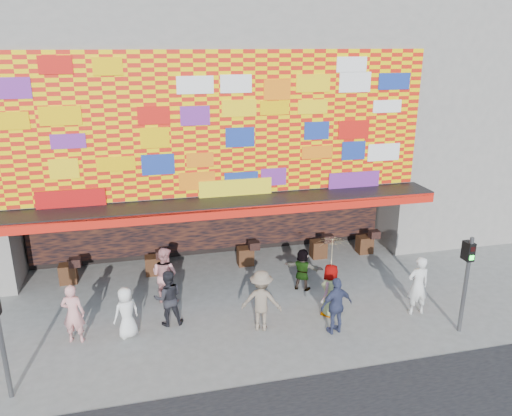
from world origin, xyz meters
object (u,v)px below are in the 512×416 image
at_px(ped_a, 126,312).
at_px(ped_g, 330,290).
at_px(signal_right, 467,274).
at_px(parasol, 332,252).
at_px(ped_e, 336,306).
at_px(ped_c, 168,298).
at_px(ped_d, 261,301).
at_px(ped_f, 302,269).
at_px(ped_h, 418,285).
at_px(ped_b, 73,314).
at_px(ped_i, 165,275).

distance_m(ped_a, ped_g, 6.21).
relative_size(signal_right, parasol, 1.63).
relative_size(ped_e, parasol, 0.96).
height_order(signal_right, ped_c, signal_right).
bearing_deg(ped_a, ped_d, 145.49).
height_order(ped_f, ped_h, ped_h).
xyz_separation_m(ped_a, ped_e, (5.99, -1.24, 0.10)).
height_order(signal_right, ped_g, signal_right).
distance_m(ped_f, parasol, 2.32).
relative_size(ped_f, ped_g, 0.88).
bearing_deg(ped_f, ped_h, 176.25).
bearing_deg(parasol, ped_e, -102.08).
bearing_deg(ped_g, signal_right, 107.21).
bearing_deg(parasol, ped_c, 172.89).
relative_size(ped_a, ped_b, 0.87).
bearing_deg(ped_d, ped_c, 2.07).
relative_size(ped_b, ped_e, 1.02).
distance_m(ped_b, ped_h, 10.39).
bearing_deg(ped_b, ped_g, -168.84).
bearing_deg(ped_i, ped_g, -163.55).
bearing_deg(parasol, ped_d, -172.45).
height_order(ped_a, ped_c, ped_c).
distance_m(signal_right, ped_f, 5.33).
xyz_separation_m(signal_right, ped_g, (-3.42, 1.82, -1.01)).
distance_m(ped_b, ped_g, 7.67).
bearing_deg(ped_i, parasol, -163.55).
xyz_separation_m(ped_a, ped_g, (6.21, -0.22, 0.07)).
xyz_separation_m(signal_right, ped_e, (-3.64, 0.81, -0.98)).
bearing_deg(ped_c, signal_right, 163.36).
relative_size(ped_d, ped_g, 1.11).
bearing_deg(ped_d, ped_g, -151.25).
height_order(ped_a, parasol, parasol).
distance_m(ped_d, ped_f, 2.94).
xyz_separation_m(ped_i, parasol, (4.98, -2.11, 1.19)).
height_order(ped_e, ped_i, ped_i).
xyz_separation_m(ped_d, ped_e, (2.09, -0.71, -0.06)).
xyz_separation_m(ped_f, parasol, (0.30, -1.83, 1.40)).
bearing_deg(ped_i, ped_a, 96.25).
distance_m(ped_f, ped_g, 1.85).
height_order(ped_f, ped_g, ped_g).
bearing_deg(ped_h, ped_f, -37.27).
bearing_deg(ped_h, ped_a, -3.59).
xyz_separation_m(ped_b, ped_f, (7.37, 1.52, -0.15)).
bearing_deg(ped_a, signal_right, 141.21).
bearing_deg(ped_d, ped_h, -161.92).
relative_size(ped_a, parasol, 0.85).
height_order(ped_d, ped_e, ped_d).
relative_size(ped_c, ped_h, 0.91).
relative_size(ped_a, ped_i, 0.82).
xyz_separation_m(ped_b, parasol, (7.66, -0.30, 1.25)).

